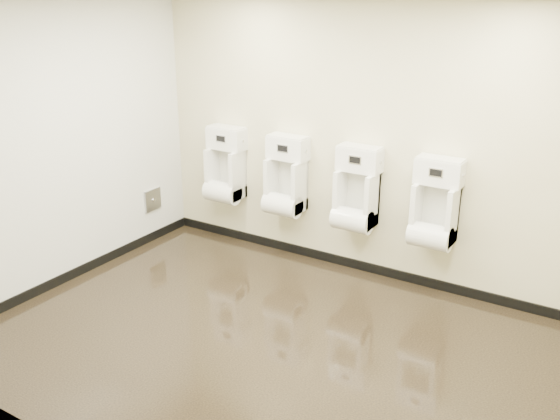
# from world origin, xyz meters

# --- Properties ---
(ground) EXTENTS (5.00, 3.50, 0.00)m
(ground) POSITION_xyz_m (0.00, 0.00, 0.00)
(ground) COLOR black
(ground) RESTS_ON ground
(back_wall) EXTENTS (5.00, 0.02, 2.80)m
(back_wall) POSITION_xyz_m (0.00, 1.75, 1.40)
(back_wall) COLOR beige
(back_wall) RESTS_ON ground
(front_wall) EXTENTS (5.00, 0.02, 2.80)m
(front_wall) POSITION_xyz_m (0.00, -1.75, 1.40)
(front_wall) COLOR beige
(front_wall) RESTS_ON ground
(left_wall) EXTENTS (0.02, 3.50, 2.80)m
(left_wall) POSITION_xyz_m (-2.50, 0.00, 1.40)
(left_wall) COLOR beige
(left_wall) RESTS_ON ground
(tile_overlay_left) EXTENTS (0.01, 3.50, 2.80)m
(tile_overlay_left) POSITION_xyz_m (-2.50, 0.00, 1.40)
(tile_overlay_left) COLOR silver
(tile_overlay_left) RESTS_ON ground
(skirting_back) EXTENTS (5.00, 0.02, 0.10)m
(skirting_back) POSITION_xyz_m (0.00, 1.74, 0.05)
(skirting_back) COLOR black
(skirting_back) RESTS_ON ground
(skirting_left) EXTENTS (0.02, 3.50, 0.10)m
(skirting_left) POSITION_xyz_m (-2.49, 0.00, 0.05)
(skirting_left) COLOR black
(skirting_left) RESTS_ON ground
(access_panel) EXTENTS (0.04, 0.25, 0.25)m
(access_panel) POSITION_xyz_m (-2.48, 1.20, 0.50)
(access_panel) COLOR #9E9EA3
(access_panel) RESTS_ON left_wall
(urinal_0) EXTENTS (0.45, 0.34, 0.85)m
(urinal_0) POSITION_xyz_m (-1.71, 1.60, 0.88)
(urinal_0) COLOR silver
(urinal_0) RESTS_ON back_wall
(urinal_1) EXTENTS (0.45, 0.34, 0.85)m
(urinal_1) POSITION_xyz_m (-0.90, 1.60, 0.88)
(urinal_1) COLOR silver
(urinal_1) RESTS_ON back_wall
(urinal_2) EXTENTS (0.45, 0.34, 0.85)m
(urinal_2) POSITION_xyz_m (-0.07, 1.60, 0.88)
(urinal_2) COLOR silver
(urinal_2) RESTS_ON back_wall
(urinal_3) EXTENTS (0.45, 0.34, 0.85)m
(urinal_3) POSITION_xyz_m (0.75, 1.60, 0.88)
(urinal_3) COLOR silver
(urinal_3) RESTS_ON back_wall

